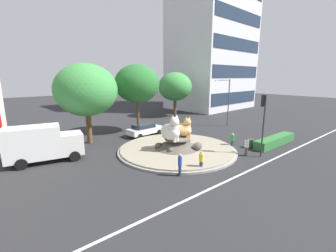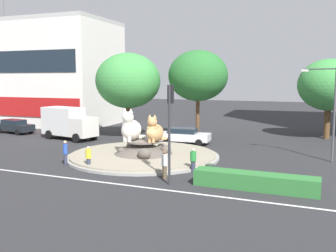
{
  "view_description": "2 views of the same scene",
  "coord_description": "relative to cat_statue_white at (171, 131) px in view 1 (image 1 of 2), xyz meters",
  "views": [
    {
      "loc": [
        -14.52,
        -16.26,
        7.31
      ],
      "look_at": [
        0.31,
        1.8,
        2.18
      ],
      "focal_mm": 24.21,
      "sensor_mm": 36.0,
      "label": 1
    },
    {
      "loc": [
        12.95,
        -25.79,
        6.04
      ],
      "look_at": [
        0.82,
        3.01,
        2.14
      ],
      "focal_mm": 40.24,
      "sensor_mm": 36.0,
      "label": 2
    }
  ],
  "objects": [
    {
      "name": "ground_plane",
      "position": [
        0.96,
        0.21,
        -2.23
      ],
      "size": [
        160.0,
        160.0,
        0.0
      ],
      "primitive_type": "plane",
      "color": "#28282B"
    },
    {
      "name": "broadleaf_tree_behind_island",
      "position": [
        2.28,
        9.57,
        4.14
      ],
      "size": [
        5.81,
        5.81,
        8.85
      ],
      "color": "brown",
      "rests_on": "ground"
    },
    {
      "name": "third_tree_left",
      "position": [
        14.09,
        15.59,
        3.23
      ],
      "size": [
        6.09,
        6.09,
        8.07
      ],
      "color": "brown",
      "rests_on": "ground"
    },
    {
      "name": "roundabout_island",
      "position": [
        0.98,
        0.21,
        -1.84
      ],
      "size": [
        11.78,
        11.78,
        1.3
      ],
      "color": "gray",
      "rests_on": "ground"
    },
    {
      "name": "cat_statue_calico",
      "position": [
        1.96,
        0.18,
        -0.15
      ],
      "size": [
        1.37,
        2.17,
        2.14
      ],
      "rotation": [
        0.0,
        0.0,
        -1.56
      ],
      "color": "tan",
      "rests_on": "roundabout_island"
    },
    {
      "name": "pedestrian_blue_shirt",
      "position": [
        -2.85,
        -4.41,
        -1.27
      ],
      "size": [
        0.31,
        0.31,
        1.77
      ],
      "rotation": [
        0.0,
        0.0,
        3.3
      ],
      "color": "#33384C",
      "rests_on": "ground"
    },
    {
      "name": "pedestrian_yellow_shirt",
      "position": [
        -0.76,
        -4.63,
        -1.42
      ],
      "size": [
        0.38,
        0.38,
        1.55
      ],
      "rotation": [
        0.0,
        0.0,
        1.69
      ],
      "color": "#33384C",
      "rests_on": "ground"
    },
    {
      "name": "litter_bin",
      "position": [
        7.59,
        -4.02,
        -1.78
      ],
      "size": [
        0.56,
        0.56,
        0.9
      ],
      "color": "#2D4233",
      "rests_on": "ground"
    },
    {
      "name": "pedestrian_white_shirt",
      "position": [
        5.03,
        -5.03,
        -1.3
      ],
      "size": [
        0.37,
        0.37,
        1.76
      ],
      "rotation": [
        0.0,
        0.0,
        5.48
      ],
      "color": "brown",
      "rests_on": "ground"
    },
    {
      "name": "sedan_on_far_lane",
      "position": [
        1.78,
        7.24,
        -1.44
      ],
      "size": [
        4.78,
        2.39,
        1.48
      ],
      "rotation": [
        0.0,
        0.0,
        0.09
      ],
      "color": "silver",
      "rests_on": "ground"
    },
    {
      "name": "traffic_light_mast",
      "position": [
        5.78,
        -5.98,
        1.73
      ],
      "size": [
        0.33,
        0.46,
        5.73
      ],
      "rotation": [
        0.0,
        0.0,
        1.62
      ],
      "color": "#2D2D33",
      "rests_on": "ground"
    },
    {
      "name": "delivery_box_truck",
      "position": [
        -10.06,
        5.26,
        -0.54
      ],
      "size": [
        6.38,
        3.41,
        3.2
      ],
      "rotation": [
        0.0,
        0.0,
        -0.2
      ],
      "color": "silver",
      "rests_on": "ground"
    },
    {
      "name": "lane_centreline",
      "position": [
        0.96,
        -7.17,
        -2.22
      ],
      "size": [
        112.0,
        0.2,
        0.01
      ],
      "primitive_type": "cube",
      "color": "silver",
      "rests_on": "ground"
    },
    {
      "name": "clipped_hedge_strip",
      "position": [
        10.5,
        -5.11,
        -1.78
      ],
      "size": [
        6.78,
        1.2,
        0.9
      ],
      "primitive_type": "cube",
      "color": "#2D7033",
      "rests_on": "ground"
    },
    {
      "name": "cat_statue_white",
      "position": [
        0.0,
        0.0,
        0.0
      ],
      "size": [
        1.63,
        2.62,
        2.54
      ],
      "rotation": [
        0.0,
        0.0,
        -1.5
      ],
      "color": "silver",
      "rests_on": "roundabout_island"
    },
    {
      "name": "second_tree_near_tower",
      "position": [
        -4.82,
        8.41,
        3.65
      ],
      "size": [
        6.6,
        6.6,
        8.7
      ],
      "color": "brown",
      "rests_on": "ground"
    },
    {
      "name": "streetlight_arm",
      "position": [
        14.2,
        4.15,
        1.85
      ],
      "size": [
        2.5,
        0.82,
        6.89
      ],
      "rotation": [
        0.0,
        0.0,
        2.86
      ],
      "color": "#4C4C51",
      "rests_on": "ground"
    },
    {
      "name": "office_tower",
      "position": [
        28.77,
        19.54,
        14.34
      ],
      "size": [
        19.05,
        14.38,
        33.13
      ],
      "rotation": [
        0.0,
        0.0,
        0.06
      ],
      "color": "silver",
      "rests_on": "ground"
    },
    {
      "name": "pedestrian_green_shirt",
      "position": [
        6.07,
        -2.73,
        -1.41
      ],
      "size": [
        0.4,
        0.4,
        1.58
      ],
      "rotation": [
        0.0,
        0.0,
        4.48
      ],
      "color": "#33384C",
      "rests_on": "ground"
    }
  ]
}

